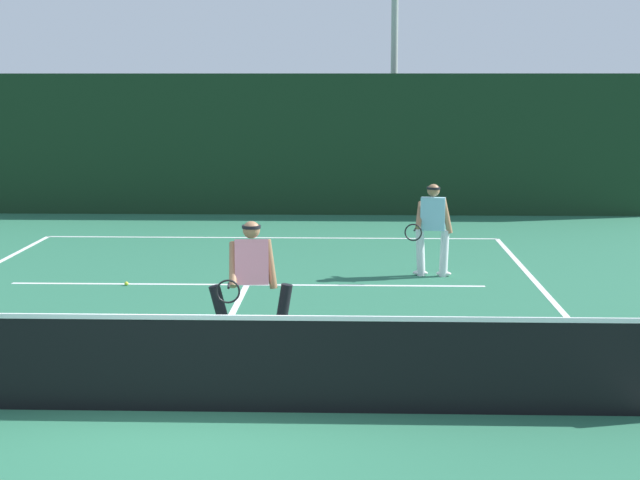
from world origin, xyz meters
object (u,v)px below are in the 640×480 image
object	(u,v)px
light_pole	(394,53)
player_far	(432,226)
tennis_ball_extra	(247,257)
tennis_ball	(126,284)
player_near	(251,279)

from	to	relation	value
light_pole	player_far	bearing A→B (deg)	-88.20
tennis_ball_extra	light_pole	world-z (taller)	light_pole
player_far	tennis_ball	size ratio (longest dim) A/B	24.16
player_near	tennis_ball	distance (m)	4.56
light_pole	tennis_ball	bearing A→B (deg)	-114.64
player_near	tennis_ball	size ratio (longest dim) A/B	24.59
player_near	tennis_ball_extra	xyz separation A→B (m)	(-0.72, 6.28, -0.86)
player_near	tennis_ball	bearing A→B (deg)	-62.36
tennis_ball	player_near	bearing A→B (deg)	-56.85
tennis_ball_extra	player_far	bearing A→B (deg)	-25.14
player_far	tennis_ball_extra	size ratio (longest dim) A/B	24.16
player_far	light_pole	bearing A→B (deg)	-79.52
tennis_ball_extra	player_near	bearing A→B (deg)	-83.48
player_far	tennis_ball	distance (m)	5.24
player_far	player_near	bearing A→B (deg)	69.48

